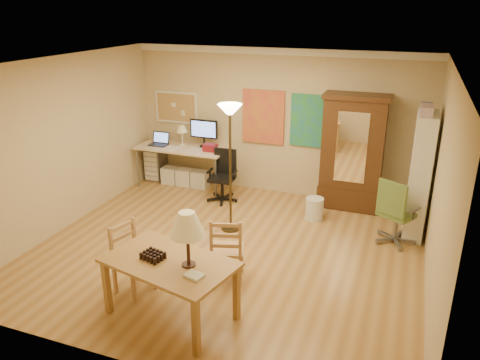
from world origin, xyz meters
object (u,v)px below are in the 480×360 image
(computer_desk, at_px, (186,162))
(armoire, at_px, (352,160))
(dining_table, at_px, (176,252))
(office_chair_black, at_px, (223,187))
(office_chair_green, at_px, (395,226))
(bookshelf, at_px, (419,176))

(computer_desk, relative_size, armoire, 0.88)
(dining_table, distance_m, office_chair_black, 3.55)
(armoire, bearing_deg, office_chair_black, -167.21)
(computer_desk, bearing_deg, armoire, 1.41)
(office_chair_green, bearing_deg, office_chair_black, 168.47)
(dining_table, height_order, office_chair_black, dining_table)
(dining_table, relative_size, bookshelf, 0.84)
(computer_desk, relative_size, office_chair_black, 1.88)
(dining_table, relative_size, computer_desk, 0.91)
(dining_table, bearing_deg, office_chair_green, 51.22)
(computer_desk, xyz_separation_m, bookshelf, (4.29, -0.63, 0.47))
(computer_desk, distance_m, bookshelf, 4.36)
(dining_table, xyz_separation_m, office_chair_black, (-0.84, 3.39, -0.61))
(computer_desk, height_order, office_chair_black, computer_desk)
(computer_desk, relative_size, bookshelf, 0.92)
(dining_table, bearing_deg, armoire, 70.49)
(computer_desk, bearing_deg, dining_table, -64.69)
(computer_desk, distance_m, office_chair_green, 4.17)
(bookshelf, bearing_deg, computer_desk, 171.64)
(office_chair_black, distance_m, armoire, 2.36)
(office_chair_green, bearing_deg, dining_table, -128.78)
(dining_table, distance_m, computer_desk, 4.24)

